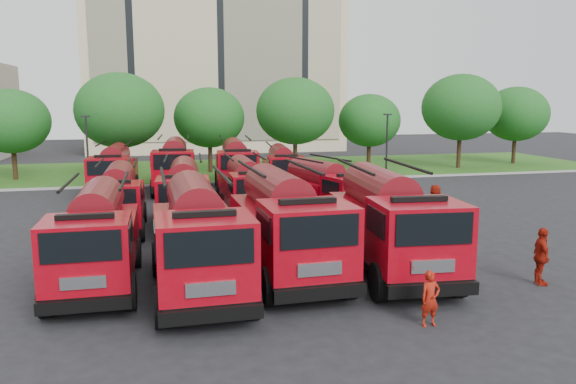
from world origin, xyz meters
name	(u,v)px	position (x,y,z in m)	size (l,w,h in m)	color
ground	(286,242)	(0.00, 0.00, 0.00)	(140.00, 140.00, 0.00)	black
lawn	(220,170)	(0.00, 26.00, 0.06)	(70.00, 16.00, 0.12)	#204913
curb	(232,182)	(0.00, 17.90, 0.07)	(70.00, 0.30, 0.14)	gray
apartment_building	(214,48)	(2.00, 47.94, 12.50)	(30.00, 14.18, 25.00)	beige
tree_1	(11,121)	(-16.00, 23.00, 4.55)	(5.71, 5.71, 6.98)	#382314
tree_2	(120,110)	(-8.00, 21.50, 5.35)	(6.72, 6.72, 8.22)	#382314
tree_3	(209,118)	(-1.00, 24.00, 4.68)	(5.88, 5.88, 7.19)	#382314
tree_4	(295,111)	(6.00, 22.50, 5.22)	(6.55, 6.55, 8.01)	#382314
tree_5	(369,121)	(13.00, 23.50, 4.35)	(5.46, 5.46, 6.68)	#382314
tree_6	(461,107)	(21.00, 22.00, 5.49)	(6.89, 6.89, 8.42)	#382314
tree_7	(516,114)	(28.00, 24.00, 4.82)	(6.05, 6.05, 7.39)	#382314
lamp_post_0	(87,148)	(-10.00, 17.20, 2.90)	(0.60, 0.25, 5.11)	black
lamp_post_1	(387,142)	(12.00, 17.20, 2.90)	(0.60, 0.25, 5.11)	black
fire_truck_0	(96,237)	(-7.45, -4.17, 1.66)	(2.72, 7.28, 3.30)	black
fire_truck_1	(197,237)	(-4.21, -5.49, 1.79)	(2.98, 7.87, 3.56)	black
fire_truck_2	(286,225)	(-1.05, -4.50, 1.82)	(3.12, 8.05, 3.63)	black
fire_truck_3	(389,222)	(2.67, -4.99, 1.83)	(3.43, 8.19, 3.64)	black
fire_truck_4	(118,198)	(-7.26, 4.01, 1.55)	(2.52, 6.78, 3.08)	black
fire_truck_5	(184,193)	(-4.14, 4.66, 1.59)	(2.90, 7.08, 3.16)	black
fire_truck_6	(247,188)	(-0.77, 5.84, 1.54)	(2.52, 6.73, 3.05)	black
fire_truck_7	(326,190)	(3.11, 4.19, 1.52)	(3.89, 7.00, 3.02)	black
fire_truck_8	(114,170)	(-8.13, 14.51, 1.62)	(2.95, 7.23, 3.23)	black
fire_truck_9	(175,165)	(-4.23, 15.51, 1.77)	(3.23, 7.87, 3.51)	black
fire_truck_10	(236,165)	(-0.15, 14.67, 1.73)	(3.27, 7.76, 3.44)	black
fire_truck_11	(282,168)	(2.94, 13.78, 1.53)	(3.04, 6.90, 3.04)	black
firefighter_0	(429,326)	(1.79, -9.89, 0.00)	(0.57, 0.42, 1.57)	maroon
firefighter_1	(305,287)	(-0.73, -5.92, 0.00)	(0.89, 0.49, 1.83)	black
firefighter_2	(539,284)	(7.07, -7.54, 0.00)	(1.15, 0.66, 1.97)	maroon
firefighter_3	(375,270)	(2.27, -4.76, 0.00)	(1.22, 0.63, 1.89)	black
firefighter_4	(132,255)	(-6.52, -0.53, 0.00)	(0.75, 0.49, 1.53)	black
firefighter_5	(434,223)	(8.17, 2.02, 0.00)	(1.83, 0.79, 1.97)	maroon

